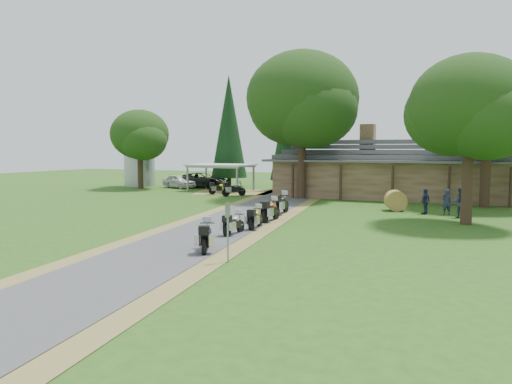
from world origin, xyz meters
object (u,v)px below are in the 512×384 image
at_px(motorcycle_row_a, 206,235).
at_px(motorcycle_row_d, 271,209).
at_px(motorcycle_row_b, 234,223).
at_px(motorcycle_carport_b, 234,188).
at_px(motorcycle_row_c, 256,217).
at_px(car_dark_suv, 202,176).
at_px(silo, 139,155).
at_px(motorcycle_row_e, 281,203).
at_px(carport, 221,178).
at_px(hay_bale, 395,201).
at_px(motorcycle_carport_a, 220,187).
at_px(lodge, 401,168).
at_px(car_white_sedan, 179,179).

bearing_deg(motorcycle_row_a, motorcycle_row_d, -19.25).
distance_m(motorcycle_row_b, motorcycle_carport_b, 19.28).
bearing_deg(motorcycle_row_b, motorcycle_carport_b, 28.90).
relative_size(motorcycle_row_b, motorcycle_row_c, 0.95).
relative_size(car_dark_suv, motorcycle_row_b, 3.72).
height_order(silo, motorcycle_row_e, silo).
relative_size(carport, hay_bale, 4.45).
bearing_deg(motorcycle_row_e, motorcycle_carport_b, 39.46).
distance_m(motorcycle_row_a, motorcycle_carport_b, 23.07).
xyz_separation_m(motorcycle_row_c, motorcycle_carport_a, (-10.64, 16.29, 0.01)).
bearing_deg(hay_bale, motorcycle_row_d, -126.43).
relative_size(silo, motorcycle_row_a, 3.52).
height_order(motorcycle_row_e, motorcycle_carport_a, motorcycle_row_e).
xyz_separation_m(car_dark_suv, motorcycle_row_c, (15.72, -21.99, -0.59)).
bearing_deg(lodge, motorcycle_row_c, -102.65).
bearing_deg(motorcycle_row_e, motorcycle_row_b, -176.41).
xyz_separation_m(car_white_sedan, motorcycle_carport_a, (7.10, -4.49, -0.29)).
bearing_deg(motorcycle_row_b, car_white_sedan, 40.24).
bearing_deg(motorcycle_carport_b, carport, 75.54).
bearing_deg(car_dark_suv, car_white_sedan, 111.15).
bearing_deg(car_white_sedan, motorcycle_row_b, -120.07).
distance_m(motorcycle_carport_a, motorcycle_carport_b, 2.19).
relative_size(silo, motorcycle_carport_a, 3.77).
distance_m(car_dark_suv, motorcycle_row_b, 28.62).
height_order(car_white_sedan, hay_bale, car_white_sedan).
bearing_deg(motorcycle_row_b, motorcycle_row_a, -167.55).
height_order(motorcycle_row_d, motorcycle_row_e, motorcycle_row_e).
relative_size(silo, motorcycle_row_e, 3.27).
bearing_deg(hay_bale, motorcycle_row_c, -117.61).
distance_m(motorcycle_row_d, hay_bale, 9.65).
bearing_deg(carport, motorcycle_row_c, -55.62).
bearing_deg(hay_bale, lodge, 95.68).
relative_size(motorcycle_row_d, hay_bale, 1.47).
distance_m(carport, motorcycle_row_b, 24.66).
bearing_deg(lodge, motorcycle_row_d, -105.34).
distance_m(carport, motorcycle_carport_b, 5.53).
distance_m(motorcycle_row_a, motorcycle_row_b, 3.93).
height_order(carport, hay_bale, carport).
bearing_deg(car_white_sedan, silo, 106.06).
bearing_deg(motorcycle_carport_b, motorcycle_carport_a, 97.48).
bearing_deg(car_dark_suv, motorcycle_row_a, -159.87).
relative_size(car_white_sedan, motorcycle_carport_a, 3.02).
relative_size(car_white_sedan, motorcycle_carport_b, 2.71).
height_order(car_dark_suv, motorcycle_carport_a, car_dark_suv).
distance_m(motorcycle_row_b, motorcycle_row_c, 2.07).
bearing_deg(car_white_sedan, motorcycle_row_c, -117.06).
bearing_deg(motorcycle_row_d, motorcycle_row_a, -173.70).
height_order(carport, motorcycle_carport_a, carport).
height_order(motorcycle_carport_a, hay_bale, hay_bale).
xyz_separation_m(carport, motorcycle_row_b, (11.98, -21.55, -0.72)).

